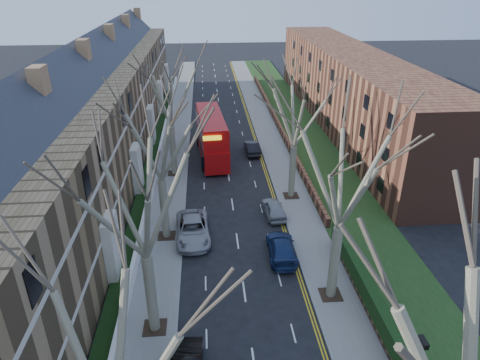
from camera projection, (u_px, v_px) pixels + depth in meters
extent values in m
cube|color=slate|center=(177.00, 138.00, 55.39)|extent=(3.00, 102.00, 0.12)
cube|color=slate|center=(269.00, 135.00, 56.28)|extent=(3.00, 102.00, 0.12)
cube|color=olive|center=(97.00, 123.00, 45.48)|extent=(9.00, 78.00, 10.00)
cube|color=#292C32|center=(88.00, 65.00, 42.84)|extent=(4.67, 78.00, 4.67)
cube|color=silver|center=(140.00, 135.00, 46.47)|extent=(0.12, 78.00, 0.35)
cube|color=silver|center=(137.00, 103.00, 44.93)|extent=(0.12, 78.00, 0.35)
cube|color=brown|center=(349.00, 89.00, 58.52)|extent=(8.00, 54.00, 10.00)
cube|color=brown|center=(277.00, 121.00, 59.76)|extent=(0.35, 54.00, 0.90)
cube|color=black|center=(400.00, 352.00, 22.75)|extent=(0.70, 24.00, 1.20)
cube|color=white|center=(158.00, 159.00, 47.87)|extent=(0.30, 78.00, 1.00)
cube|color=#193212|center=(302.00, 134.00, 56.57)|extent=(6.00, 102.00, 0.06)
cube|color=black|center=(423.00, 342.00, 14.63)|extent=(0.18, 0.50, 0.22)
cylinder|color=brown|center=(151.00, 294.00, 24.71)|extent=(0.64, 0.64, 5.25)
cube|color=#2D2116|center=(155.00, 328.00, 25.86)|extent=(1.40, 1.40, 0.05)
cylinder|color=brown|center=(164.00, 209.00, 33.70)|extent=(0.64, 0.64, 5.07)
cube|color=#2D2116|center=(167.00, 236.00, 34.81)|extent=(1.40, 1.40, 0.05)
cylinder|color=brown|center=(173.00, 150.00, 44.39)|extent=(0.60, 0.60, 5.25)
cube|color=#2D2116|center=(175.00, 173.00, 45.54)|extent=(1.40, 1.40, 0.05)
cylinder|color=brown|center=(334.00, 263.00, 27.34)|extent=(0.64, 0.64, 5.25)
cube|color=#2D2116|center=(331.00, 295.00, 28.49)|extent=(1.40, 1.40, 0.05)
cylinder|color=brown|center=(292.00, 172.00, 39.90)|extent=(0.60, 0.60, 5.07)
cube|color=#2D2116|center=(291.00, 196.00, 41.02)|extent=(1.40, 1.40, 0.05)
cube|color=#A90C0C|center=(212.00, 144.00, 49.32)|extent=(3.61, 11.96, 2.36)
cube|color=#A90C0C|center=(211.00, 126.00, 48.33)|extent=(3.57, 11.37, 2.14)
cube|color=black|center=(212.00, 140.00, 49.11)|extent=(3.56, 11.02, 0.96)
cube|color=black|center=(211.00, 125.00, 48.28)|extent=(3.54, 10.79, 0.96)
imported|color=#9A9B9F|center=(193.00, 229.00, 34.43)|extent=(2.96, 5.89, 1.60)
imported|color=navy|center=(282.00, 248.00, 32.29)|extent=(2.22, 5.02, 1.43)
imported|color=gray|center=(274.00, 209.00, 37.67)|extent=(1.96, 4.20, 1.39)
imported|color=black|center=(252.00, 148.00, 50.55)|extent=(1.61, 4.36, 1.42)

